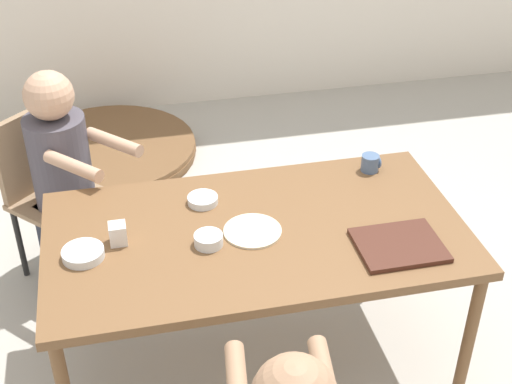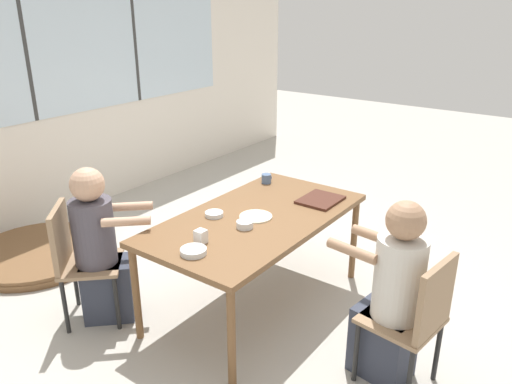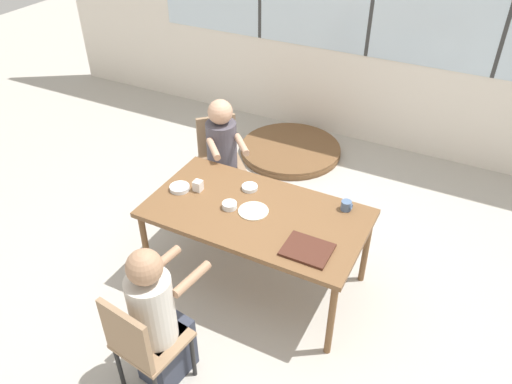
{
  "view_description": "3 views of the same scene",
  "coord_description": "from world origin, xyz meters",
  "px_view_note": "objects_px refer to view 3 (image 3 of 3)",
  "views": [
    {
      "loc": [
        -0.49,
        -2.22,
        2.4
      ],
      "look_at": [
        0.0,
        0.0,
        0.9
      ],
      "focal_mm": 50.0,
      "sensor_mm": 36.0,
      "label": 1
    },
    {
      "loc": [
        -2.58,
        -1.89,
        2.14
      ],
      "look_at": [
        0.0,
        0.0,
        0.9
      ],
      "focal_mm": 35.0,
      "sensor_mm": 36.0,
      "label": 2
    },
    {
      "loc": [
        1.35,
        -2.63,
        3.05
      ],
      "look_at": [
        0.0,
        0.0,
        0.9
      ],
      "focal_mm": 35.0,
      "sensor_mm": 36.0,
      "label": 3
    }
  ],
  "objects_px": {
    "person_woman_green_shirt": "(223,160)",
    "milk_carton_small": "(198,186)",
    "bowl_white_shallow": "(250,187)",
    "folded_table_stack": "(290,150)",
    "coffee_mug": "(347,206)",
    "bowl_cereal": "(230,205)",
    "chair_for_man_blue_shirt": "(140,342)",
    "person_man_blue_shirt": "(158,322)",
    "chair_for_woman_green_shirt": "(219,153)",
    "bowl_fruit": "(180,188)"
  },
  "relations": [
    {
      "from": "bowl_white_shallow",
      "to": "person_man_blue_shirt",
      "type": "bearing_deg",
      "value": -88.62
    },
    {
      "from": "coffee_mug",
      "to": "bowl_fruit",
      "type": "relative_size",
      "value": 0.54
    },
    {
      "from": "bowl_white_shallow",
      "to": "person_woman_green_shirt",
      "type": "bearing_deg",
      "value": 136.39
    },
    {
      "from": "chair_for_man_blue_shirt",
      "to": "bowl_cereal",
      "type": "distance_m",
      "value": 1.2
    },
    {
      "from": "bowl_fruit",
      "to": "bowl_cereal",
      "type": "bearing_deg",
      "value": -2.94
    },
    {
      "from": "chair_for_man_blue_shirt",
      "to": "bowl_white_shallow",
      "type": "bearing_deg",
      "value": 98.07
    },
    {
      "from": "coffee_mug",
      "to": "folded_table_stack",
      "type": "height_order",
      "value": "coffee_mug"
    },
    {
      "from": "chair_for_woman_green_shirt",
      "to": "person_woman_green_shirt",
      "type": "xyz_separation_m",
      "value": [
        0.11,
        -0.12,
        0.01
      ]
    },
    {
      "from": "chair_for_man_blue_shirt",
      "to": "bowl_fruit",
      "type": "height_order",
      "value": "chair_for_man_blue_shirt"
    },
    {
      "from": "folded_table_stack",
      "to": "chair_for_woman_green_shirt",
      "type": "bearing_deg",
      "value": -105.49
    },
    {
      "from": "coffee_mug",
      "to": "folded_table_stack",
      "type": "relative_size",
      "value": 0.07
    },
    {
      "from": "person_man_blue_shirt",
      "to": "bowl_white_shallow",
      "type": "distance_m",
      "value": 1.32
    },
    {
      "from": "person_woman_green_shirt",
      "to": "bowl_white_shallow",
      "type": "distance_m",
      "value": 0.82
    },
    {
      "from": "bowl_white_shallow",
      "to": "folded_table_stack",
      "type": "relative_size",
      "value": 0.11
    },
    {
      "from": "person_woman_green_shirt",
      "to": "milk_carton_small",
      "type": "xyz_separation_m",
      "value": [
        0.21,
        -0.75,
        0.24
      ]
    },
    {
      "from": "chair_for_woman_green_shirt",
      "to": "bowl_fruit",
      "type": "height_order",
      "value": "chair_for_woman_green_shirt"
    },
    {
      "from": "bowl_fruit",
      "to": "folded_table_stack",
      "type": "distance_m",
      "value": 2.12
    },
    {
      "from": "chair_for_woman_green_shirt",
      "to": "milk_carton_small",
      "type": "xyz_separation_m",
      "value": [
        0.33,
        -0.86,
        0.25
      ]
    },
    {
      "from": "person_woman_green_shirt",
      "to": "folded_table_stack",
      "type": "bearing_deg",
      "value": -142.72
    },
    {
      "from": "milk_carton_small",
      "to": "folded_table_stack",
      "type": "height_order",
      "value": "milk_carton_small"
    },
    {
      "from": "coffee_mug",
      "to": "person_woman_green_shirt",
      "type": "bearing_deg",
      "value": 161.52
    },
    {
      "from": "bowl_fruit",
      "to": "milk_carton_small",
      "type": "bearing_deg",
      "value": 24.86
    },
    {
      "from": "chair_for_man_blue_shirt",
      "to": "coffee_mug",
      "type": "xyz_separation_m",
      "value": [
        0.76,
        1.56,
        0.25
      ]
    },
    {
      "from": "person_woman_green_shirt",
      "to": "bowl_cereal",
      "type": "xyz_separation_m",
      "value": [
        0.55,
        -0.83,
        0.22
      ]
    },
    {
      "from": "chair_for_man_blue_shirt",
      "to": "person_woman_green_shirt",
      "type": "height_order",
      "value": "person_woman_green_shirt"
    },
    {
      "from": "chair_for_man_blue_shirt",
      "to": "milk_carton_small",
      "type": "distance_m",
      "value": 1.34
    },
    {
      "from": "folded_table_stack",
      "to": "bowl_cereal",
      "type": "bearing_deg",
      "value": -79.79
    },
    {
      "from": "chair_for_woman_green_shirt",
      "to": "bowl_fruit",
      "type": "bearing_deg",
      "value": 57.86
    },
    {
      "from": "person_woman_green_shirt",
      "to": "milk_carton_small",
      "type": "distance_m",
      "value": 0.81
    },
    {
      "from": "bowl_cereal",
      "to": "folded_table_stack",
      "type": "distance_m",
      "value": 2.18
    },
    {
      "from": "coffee_mug",
      "to": "bowl_white_shallow",
      "type": "xyz_separation_m",
      "value": [
        -0.77,
        -0.1,
        -0.02
      ]
    },
    {
      "from": "milk_carton_small",
      "to": "bowl_fruit",
      "type": "distance_m",
      "value": 0.15
    },
    {
      "from": "bowl_white_shallow",
      "to": "folded_table_stack",
      "type": "bearing_deg",
      "value": 102.55
    },
    {
      "from": "person_man_blue_shirt",
      "to": "bowl_cereal",
      "type": "height_order",
      "value": "person_man_blue_shirt"
    },
    {
      "from": "chair_for_man_blue_shirt",
      "to": "folded_table_stack",
      "type": "bearing_deg",
      "value": 104.75
    },
    {
      "from": "person_man_blue_shirt",
      "to": "coffee_mug",
      "type": "xyz_separation_m",
      "value": [
        0.74,
        1.4,
        0.23
      ]
    },
    {
      "from": "chair_for_woman_green_shirt",
      "to": "milk_carton_small",
      "type": "distance_m",
      "value": 0.96
    },
    {
      "from": "person_woman_green_shirt",
      "to": "chair_for_man_blue_shirt",
      "type": "bearing_deg",
      "value": 62.29
    },
    {
      "from": "milk_carton_small",
      "to": "bowl_fruit",
      "type": "xyz_separation_m",
      "value": [
        -0.14,
        -0.06,
        -0.03
      ]
    },
    {
      "from": "coffee_mug",
      "to": "bowl_cereal",
      "type": "relative_size",
      "value": 0.76
    },
    {
      "from": "person_man_blue_shirt",
      "to": "folded_table_stack",
      "type": "bearing_deg",
      "value": 105.52
    },
    {
      "from": "chair_for_woman_green_shirt",
      "to": "coffee_mug",
      "type": "height_order",
      "value": "chair_for_woman_green_shirt"
    },
    {
      "from": "bowl_cereal",
      "to": "person_woman_green_shirt",
      "type": "bearing_deg",
      "value": 123.49
    },
    {
      "from": "chair_for_woman_green_shirt",
      "to": "person_man_blue_shirt",
      "type": "relative_size",
      "value": 0.75
    },
    {
      "from": "chair_for_woman_green_shirt",
      "to": "chair_for_man_blue_shirt",
      "type": "bearing_deg",
      "value": 64.22
    },
    {
      "from": "person_man_blue_shirt",
      "to": "bowl_white_shallow",
      "type": "relative_size",
      "value": 9.04
    },
    {
      "from": "person_man_blue_shirt",
      "to": "bowl_fruit",
      "type": "distance_m",
      "value": 1.19
    },
    {
      "from": "coffee_mug",
      "to": "bowl_fruit",
      "type": "distance_m",
      "value": 1.32
    },
    {
      "from": "bowl_white_shallow",
      "to": "bowl_fruit",
      "type": "distance_m",
      "value": 0.56
    },
    {
      "from": "milk_carton_small",
      "to": "person_man_blue_shirt",
      "type": "bearing_deg",
      "value": -70.58
    }
  ]
}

